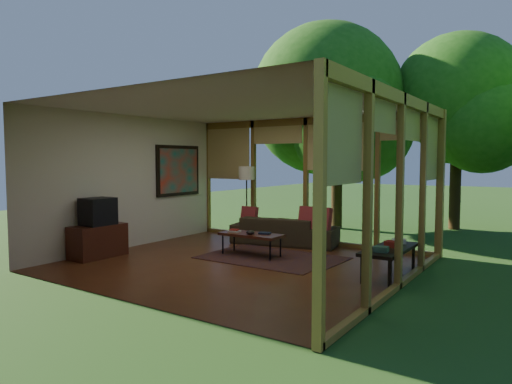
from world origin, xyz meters
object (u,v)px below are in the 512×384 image
Objects in this scene: media_cabinet at (98,241)px; side_console at (386,250)px; sofa at (279,230)px; floor_lamp at (247,177)px; television at (98,211)px; coffee_table at (251,235)px.

media_cabinet is 5.12m from side_console.
floor_lamp is at bearing -17.22° from sofa.
side_console is at bearing 17.86° from media_cabinet.
coffee_table is (2.27, 1.66, -0.46)m from television.
sofa is 1.67× the size of coffee_table.
floor_lamp is (1.18, 3.08, 0.56)m from television.
side_console reaches higher than coffee_table.
floor_lamp is 4.10m from side_console.
sofa is 1.43× the size of side_console.
television is at bearing 42.73° from sofa.
television is 5.12m from side_console.
coffee_table is (2.29, 1.66, 0.09)m from media_cabinet.
sofa is 3.64× the size of television.
television reaches higher than media_cabinet.
sofa is 1.44m from floor_lamp.
media_cabinet is (-2.10, -3.01, 0.01)m from sofa.
television is 2.85m from coffee_table.
floor_lamp reaches higher than television.
coffee_table is (1.10, -1.42, -1.01)m from floor_lamp.
side_console is at bearing 139.98° from sofa.
side_console is at bearing 17.93° from television.
side_console is at bearing -22.38° from floor_lamp.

